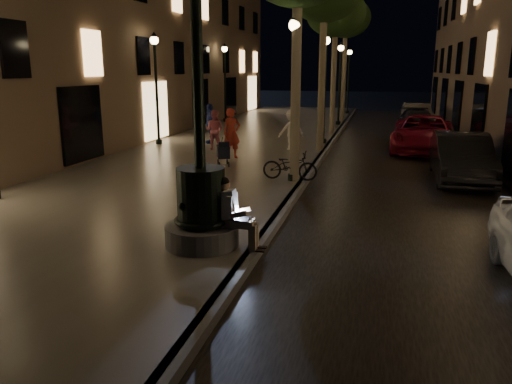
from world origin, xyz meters
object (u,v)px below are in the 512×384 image
(tree_far, at_px, (346,19))
(pedestrian_blue, at_px, (210,123))
(fountain_lamppost, at_px, (201,193))
(bicycle, at_px, (290,166))
(pedestrian_red, at_px, (232,133))
(lamp_curb_c, at_px, (340,73))
(lamp_left_b, at_px, (156,74))
(lamp_curb_b, at_px, (325,74))
(lamp_left_c, at_px, (225,73))
(tree_third, at_px, (336,14))
(car_fifth, at_px, (417,116))
(seated_man_laptop, at_px, (233,211))
(pedestrian_pink, at_px, (215,130))
(car_rear, at_px, (417,122))
(lamp_curb_d, at_px, (349,72))
(pedestrian_dark, at_px, (201,117))
(lamp_curb_a, at_px, (294,77))
(pedestrian_white, at_px, (291,130))
(car_third, at_px, (424,134))
(car_second, at_px, (461,158))
(stroller, at_px, (223,152))

(tree_far, distance_m, pedestrian_blue, 13.41)
(fountain_lamppost, xyz_separation_m, bicycle, (0.60, 6.08, -0.58))
(pedestrian_blue, bearing_deg, pedestrian_red, -0.02)
(lamp_curb_c, height_order, lamp_left_b, same)
(lamp_curb_b, distance_m, lamp_curb_c, 8.00)
(lamp_left_c, bearing_deg, tree_third, -29.40)
(car_fifth, bearing_deg, seated_man_laptop, -103.77)
(pedestrian_pink, bearing_deg, car_rear, -130.57)
(lamp_curb_d, xyz_separation_m, pedestrian_blue, (-4.93, -17.24, -2.15))
(lamp_curb_c, bearing_deg, pedestrian_dark, -139.87)
(lamp_curb_a, relative_size, pedestrian_pink, 2.94)
(tree_far, bearing_deg, pedestrian_dark, -131.56)
(tree_far, xyz_separation_m, pedestrian_pink, (-4.24, -12.93, -5.41))
(pedestrian_red, bearing_deg, pedestrian_white, 14.74)
(car_rear, height_order, car_fifth, car_fifth)
(car_third, relative_size, pedestrian_white, 3.34)
(car_third, bearing_deg, pedestrian_pink, -157.47)
(lamp_curb_d, distance_m, pedestrian_pink, 19.51)
(seated_man_laptop, xyz_separation_m, lamp_curb_b, (0.09, 14.00, 2.32))
(lamp_curb_d, bearing_deg, car_second, -77.12)
(lamp_curb_c, bearing_deg, lamp_curb_b, -90.00)
(lamp_curb_c, height_order, car_rear, lamp_curb_c)
(lamp_curb_a, bearing_deg, seated_man_laptop, -90.84)
(lamp_curb_c, bearing_deg, pedestrian_red, -102.66)
(lamp_curb_c, relative_size, stroller, 4.94)
(lamp_curb_d, height_order, car_fifth, lamp_curb_d)
(seated_man_laptop, bearing_deg, car_fifth, 78.68)
(lamp_curb_a, distance_m, pedestrian_red, 4.81)
(seated_man_laptop, xyz_separation_m, pedestrian_pink, (-4.07, 11.07, 0.11))
(lamp_curb_a, height_order, stroller, lamp_curb_a)
(fountain_lamppost, relative_size, lamp_curb_c, 1.08)
(pedestrian_blue, bearing_deg, tree_far, 125.59)
(fountain_lamppost, distance_m, lamp_left_c, 23.00)
(lamp_left_c, relative_size, pedestrian_blue, 2.71)
(pedestrian_white, height_order, pedestrian_blue, pedestrian_blue)
(lamp_left_c, xyz_separation_m, car_third, (11.40, -8.13, -2.47))
(tree_far, xyz_separation_m, pedestrian_red, (-2.95, -14.76, -5.30))
(tree_third, xyz_separation_m, pedestrian_pink, (-4.16, -6.93, -5.12))
(lamp_curb_c, xyz_separation_m, lamp_left_c, (-7.10, 0.00, 0.00))
(pedestrian_dark, bearing_deg, car_rear, -93.14)
(lamp_curb_b, relative_size, car_rear, 1.05)
(lamp_curb_b, relative_size, car_fifth, 1.10)
(lamp_curb_d, relative_size, car_fifth, 1.10)
(car_second, bearing_deg, lamp_left_b, 162.80)
(lamp_left_b, bearing_deg, lamp_left_c, 90.00)
(car_second, distance_m, pedestrian_pink, 9.64)
(lamp_curb_c, height_order, car_second, lamp_curb_c)
(car_third, bearing_deg, stroller, -134.63)
(lamp_left_c, relative_size, pedestrian_dark, 2.93)
(lamp_left_b, relative_size, car_second, 1.05)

